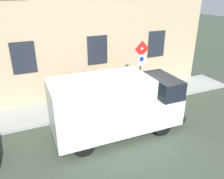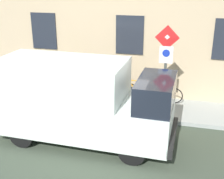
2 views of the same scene
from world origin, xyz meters
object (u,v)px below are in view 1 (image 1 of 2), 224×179
at_px(bicycle_orange, 110,89).
at_px(delivery_van, 115,104).
at_px(litter_bin, 97,100).
at_px(sign_post_stacked, 141,63).
at_px(bicycle_black, 124,87).
at_px(bicycle_purple, 80,94).
at_px(pedestrian, 87,87).
at_px(bicycle_blue, 95,92).

bearing_deg(bicycle_orange, delivery_van, 67.53).
height_order(delivery_van, bicycle_orange, delivery_van).
bearing_deg(litter_bin, sign_post_stacked, -93.43).
bearing_deg(litter_bin, bicycle_black, -60.74).
relative_size(bicycle_purple, pedestrian, 1.00).
relative_size(sign_post_stacked, bicycle_blue, 1.79).
distance_m(sign_post_stacked, delivery_van, 3.10).
bearing_deg(delivery_van, sign_post_stacked, 40.91).
height_order(bicycle_orange, pedestrian, pedestrian).
bearing_deg(bicycle_blue, bicycle_orange, 178.04).
distance_m(bicycle_purple, pedestrian, 0.75).
bearing_deg(delivery_van, litter_bin, 91.39).
distance_m(delivery_van, bicycle_black, 3.89).
bearing_deg(sign_post_stacked, bicycle_purple, 65.33).
xyz_separation_m(bicycle_black, litter_bin, (-1.16, 2.07, 0.08)).
xyz_separation_m(bicycle_orange, litter_bin, (-1.16, 1.20, 0.08)).
xyz_separation_m(bicycle_black, bicycle_purple, (-0.00, 2.59, 0.00)).
distance_m(delivery_van, bicycle_purple, 3.35).
bearing_deg(litter_bin, pedestrian, 20.94).
bearing_deg(sign_post_stacked, bicycle_blue, 56.46).
bearing_deg(sign_post_stacked, delivery_van, 130.08).
bearing_deg(bicycle_purple, sign_post_stacked, 149.88).
height_order(bicycle_orange, litter_bin, litter_bin).
distance_m(bicycle_black, bicycle_orange, 0.86).
bearing_deg(bicycle_black, delivery_van, 56.39).
bearing_deg(bicycle_black, pedestrian, 9.48).
xyz_separation_m(bicycle_blue, bicycle_purple, (-0.00, 0.86, 0.00)).
xyz_separation_m(sign_post_stacked, pedestrian, (0.86, 2.57, -1.14)).
relative_size(sign_post_stacked, litter_bin, 3.42).
relative_size(delivery_van, bicycle_purple, 3.12).
bearing_deg(bicycle_orange, sign_post_stacked, 127.83).
xyz_separation_m(bicycle_orange, bicycle_purple, (-0.00, 1.73, 0.00)).
bearing_deg(bicycle_orange, bicycle_blue, -2.24).
bearing_deg(delivery_van, bicycle_purple, 100.52).
distance_m(sign_post_stacked, bicycle_purple, 3.54).
bearing_deg(bicycle_black, bicycle_orange, -1.05).
xyz_separation_m(sign_post_stacked, bicycle_orange, (1.30, 1.09, -1.70)).
xyz_separation_m(sign_post_stacked, bicycle_blue, (1.30, 1.95, -1.70)).
relative_size(sign_post_stacked, bicycle_black, 1.80).
distance_m(sign_post_stacked, litter_bin, 2.81).
relative_size(bicycle_black, bicycle_purple, 1.00).
xyz_separation_m(sign_post_stacked, litter_bin, (0.14, 2.29, -1.62)).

